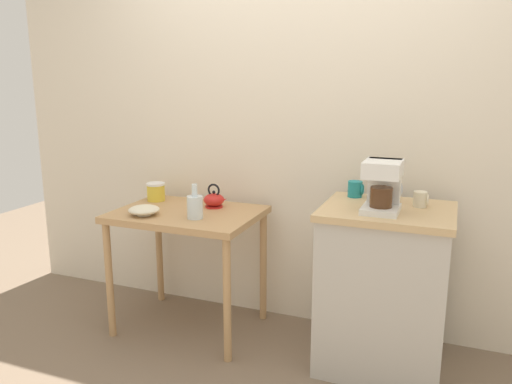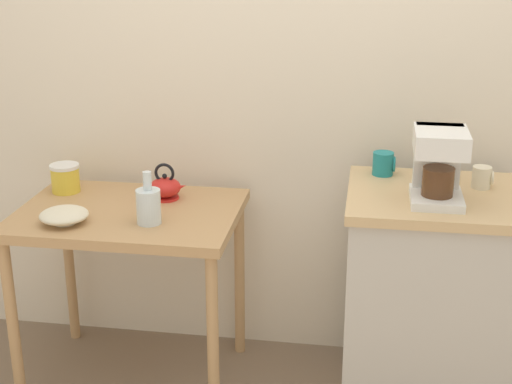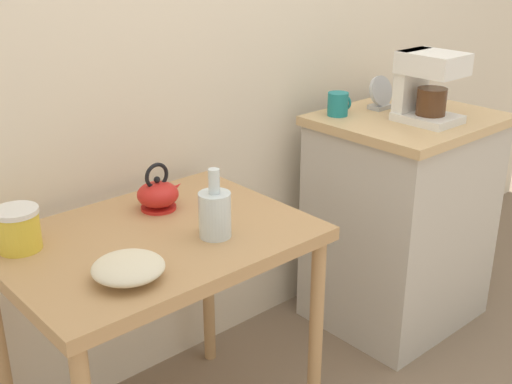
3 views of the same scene
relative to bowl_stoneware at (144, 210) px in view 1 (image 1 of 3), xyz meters
name	(u,v)px [view 1 (image 1 of 3)]	position (x,y,z in m)	size (l,w,h in m)	color
ground_plane	(278,349)	(0.80, 0.12, -0.79)	(8.00, 8.00, 0.00)	#7A6651
back_wall	(322,103)	(0.90, 0.60, 0.61)	(4.40, 0.10, 2.80)	beige
wooden_table	(188,227)	(0.19, 0.17, -0.13)	(0.86, 0.63, 0.76)	tan
kitchen_counter	(383,288)	(1.37, 0.17, -0.34)	(0.67, 0.57, 0.89)	#BCB7AD
bowl_stoneware	(144,210)	(0.00, 0.00, 0.00)	(0.18, 0.18, 0.06)	beige
teakettle	(214,200)	(0.30, 0.32, 0.02)	(0.16, 0.13, 0.15)	red
glass_carafe_vase	(195,206)	(0.31, 0.05, 0.04)	(0.09, 0.09, 0.20)	silver
canister_enamel	(156,192)	(-0.13, 0.34, 0.03)	(0.12, 0.12, 0.12)	gold
coffee_maker	(383,184)	(1.35, 0.10, 0.24)	(0.18, 0.22, 0.26)	white
mug_dark_teal	(355,189)	(1.17, 0.36, 0.15)	(0.09, 0.08, 0.09)	teal
mug_small_cream	(421,199)	(1.53, 0.26, 0.14)	(0.08, 0.07, 0.08)	beige
table_clock	(391,191)	(1.37, 0.32, 0.16)	(0.12, 0.06, 0.13)	#B2B5BA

